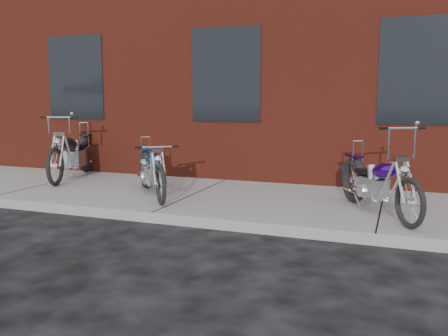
% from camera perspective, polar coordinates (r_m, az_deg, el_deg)
% --- Properties ---
extents(ground, '(120.00, 120.00, 0.00)m').
position_cam_1_polar(ground, '(6.77, -8.72, -6.58)').
color(ground, black).
rests_on(ground, ground).
extents(sidewalk, '(22.00, 3.00, 0.15)m').
position_cam_1_polar(sidewalk, '(8.06, -3.50, -3.59)').
color(sidewalk, gray).
rests_on(sidewalk, ground).
extents(building_brick, '(22.00, 10.00, 8.00)m').
position_cam_1_polar(building_brick, '(14.27, 7.57, 17.27)').
color(building_brick, maroon).
rests_on(building_brick, ground).
extents(chopper_purple, '(1.21, 1.95, 1.24)m').
position_cam_1_polar(chopper_purple, '(6.90, 17.92, -1.94)').
color(chopper_purple, black).
rests_on(chopper_purple, sidewalk).
extents(chopper_blue, '(1.40, 1.72, 0.92)m').
position_cam_1_polar(chopper_blue, '(7.93, -8.67, -0.50)').
color(chopper_blue, black).
rests_on(chopper_blue, sidewalk).
extents(chopper_third, '(0.95, 2.41, 1.27)m').
position_cam_1_polar(chopper_third, '(10.08, -17.68, 1.42)').
color(chopper_third, black).
rests_on(chopper_third, sidewalk).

